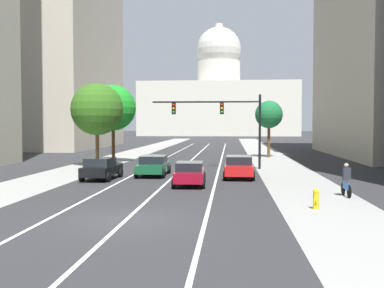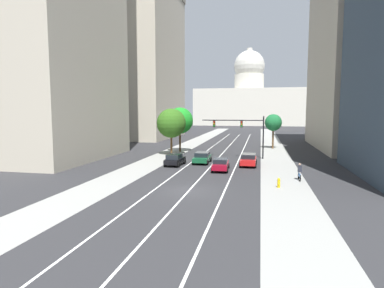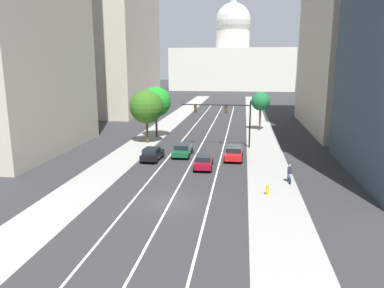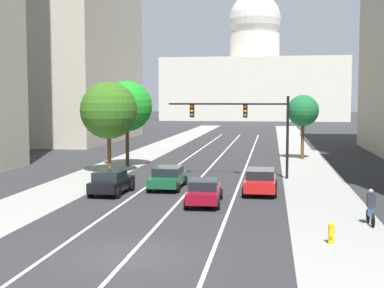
{
  "view_description": "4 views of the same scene",
  "coord_description": "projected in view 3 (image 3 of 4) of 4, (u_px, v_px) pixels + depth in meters",
  "views": [
    {
      "loc": [
        4.01,
        -17.23,
        3.7
      ],
      "look_at": [
        0.97,
        18.69,
        2.14
      ],
      "focal_mm": 42.5,
      "sensor_mm": 36.0,
      "label": 1
    },
    {
      "loc": [
        6.0,
        -26.92,
        6.94
      ],
      "look_at": [
        -2.79,
        14.45,
        2.6
      ],
      "focal_mm": 30.2,
      "sensor_mm": 36.0,
      "label": 2
    },
    {
      "loc": [
        5.54,
        -26.78,
        10.69
      ],
      "look_at": [
        0.01,
        12.29,
        2.1
      ],
      "focal_mm": 34.11,
      "sensor_mm": 36.0,
      "label": 3
    },
    {
      "loc": [
        5.26,
        -19.08,
        5.91
      ],
      "look_at": [
        0.71,
        11.07,
        3.34
      ],
      "focal_mm": 49.48,
      "sensor_mm": 36.0,
      "label": 4
    }
  ],
  "objects": [
    {
      "name": "sidewalk_right",
      "position": [
        259.0,
        129.0,
        61.66
      ],
      "size": [
        4.41,
        130.0,
        0.01
      ],
      "primitive_type": "cube",
      "color": "gray",
      "rests_on": "ground"
    },
    {
      "name": "sidewalk_left",
      "position": [
        163.0,
        127.0,
        63.94
      ],
      "size": [
        4.41,
        130.0,
        0.01
      ],
      "primitive_type": "cube",
      "color": "gray",
      "rests_on": "ground"
    },
    {
      "name": "office_tower_far_left",
      "position": [
        112.0,
        24.0,
        80.25
      ],
      "size": [
        15.23,
        28.17,
        38.92
      ],
      "color": "#B7AD99",
      "rests_on": "ground"
    },
    {
      "name": "street_tree_mid_left",
      "position": [
        146.0,
        107.0,
        50.02
      ],
      "size": [
        4.58,
        4.58,
        7.33
      ],
      "color": "#51381E",
      "rests_on": "ground"
    },
    {
      "name": "traffic_signal_mast",
      "position": [
        227.0,
        114.0,
        47.5
      ],
      "size": [
        9.06,
        0.39,
        6.17
      ],
      "color": "black",
      "rests_on": "ground"
    },
    {
      "name": "fire_hydrant",
      "position": [
        267.0,
        190.0,
        30.48
      ],
      "size": [
        0.26,
        0.35,
        0.91
      ],
      "color": "yellow",
      "rests_on": "ground"
    },
    {
      "name": "street_tree_near_right",
      "position": [
        261.0,
        101.0,
        59.92
      ],
      "size": [
        3.09,
        3.09,
        6.37
      ],
      "color": "#51381E",
      "rests_on": "ground"
    },
    {
      "name": "car_red",
      "position": [
        234.0,
        153.0,
        41.92
      ],
      "size": [
        2.12,
        4.58,
        1.52
      ],
      "rotation": [
        0.0,
        0.0,
        1.56
      ],
      "color": "red",
      "rests_on": "ground"
    },
    {
      "name": "street_tree_near_left",
      "position": [
        156.0,
        102.0,
        54.06
      ],
      "size": [
        4.44,
        4.44,
        7.54
      ],
      "color": "#51381E",
      "rests_on": "ground"
    },
    {
      "name": "ground_plane",
      "position": [
        213.0,
        124.0,
        67.64
      ],
      "size": [
        400.0,
        400.0,
        0.0
      ],
      "primitive_type": "plane",
      "color": "#2B2B2D"
    },
    {
      "name": "lane_stripe_center",
      "position": [
        204.0,
        140.0,
        53.12
      ],
      "size": [
        0.16,
        90.0,
        0.01
      ],
      "primitive_type": "cube",
      "color": "white",
      "rests_on": "ground"
    },
    {
      "name": "office_tower_far_right",
      "position": [
        373.0,
        10.0,
        57.69
      ],
      "size": [
        18.78,
        30.02,
        38.32
      ],
      "color": "#B7AD99",
      "rests_on": "ground"
    },
    {
      "name": "capitol_building",
      "position": [
        232.0,
        62.0,
        159.62
      ],
      "size": [
        51.64,
        25.86,
        37.64
      ],
      "color": "beige",
      "rests_on": "ground"
    },
    {
      "name": "lane_stripe_left",
      "position": [
        183.0,
        139.0,
        53.54
      ],
      "size": [
        0.16,
        90.0,
        0.01
      ],
      "primitive_type": "cube",
      "color": "white",
      "rests_on": "ground"
    },
    {
      "name": "car_green",
      "position": [
        183.0,
        150.0,
        43.6
      ],
      "size": [
        2.14,
        4.48,
        1.45
      ],
      "rotation": [
        0.0,
        0.0,
        1.58
      ],
      "color": "#14512D",
      "rests_on": "ground"
    },
    {
      "name": "lane_stripe_right",
      "position": [
        225.0,
        140.0,
        52.7
      ],
      "size": [
        0.16,
        90.0,
        0.01
      ],
      "primitive_type": "cube",
      "color": "white",
      "rests_on": "ground"
    },
    {
      "name": "car_black",
      "position": [
        152.0,
        154.0,
        41.45
      ],
      "size": [
        2.14,
        4.08,
        1.48
      ],
      "rotation": [
        0.0,
        0.0,
        1.52
      ],
      "color": "black",
      "rests_on": "ground"
    },
    {
      "name": "cyclist",
      "position": [
        289.0,
        174.0,
        33.63
      ],
      "size": [
        0.37,
        1.7,
        1.72
      ],
      "rotation": [
        0.0,
        0.0,
        1.61
      ],
      "color": "black",
      "rests_on": "ground"
    },
    {
      "name": "car_crimson",
      "position": [
        204.0,
        161.0,
        38.43
      ],
      "size": [
        2.09,
        4.48,
        1.43
      ],
      "rotation": [
        0.0,
        0.0,
        1.62
      ],
      "color": "maroon",
      "rests_on": "ground"
    }
  ]
}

